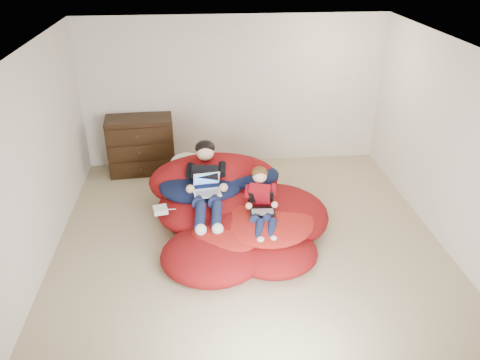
# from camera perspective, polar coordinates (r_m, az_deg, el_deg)

# --- Properties ---
(room_shell) EXTENTS (5.10, 5.10, 2.77)m
(room_shell) POSITION_cam_1_polar(r_m,az_deg,el_deg) (6.10, 1.13, -5.82)
(room_shell) COLOR tan
(room_shell) RESTS_ON ground
(dresser) EXTENTS (1.11, 0.64, 0.96)m
(dresser) POSITION_cam_1_polar(r_m,az_deg,el_deg) (7.96, -11.96, 4.18)
(dresser) COLOR black
(dresser) RESTS_ON ground
(beanbag_pile) EXTENTS (2.48, 2.42, 0.89)m
(beanbag_pile) POSITION_cam_1_polar(r_m,az_deg,el_deg) (6.35, -0.74, -3.87)
(beanbag_pile) COLOR maroon
(beanbag_pile) RESTS_ON ground
(cream_pillow) EXTENTS (0.48, 0.30, 0.30)m
(cream_pillow) POSITION_cam_1_polar(r_m,az_deg,el_deg) (6.90, -6.53, 2.09)
(cream_pillow) COLOR beige
(cream_pillow) RESTS_ON beanbag_pile
(older_boy) EXTENTS (0.41, 1.38, 0.74)m
(older_boy) POSITION_cam_1_polar(r_m,az_deg,el_deg) (6.28, -4.10, 0.04)
(older_boy) COLOR black
(older_boy) RESTS_ON beanbag_pile
(younger_boy) EXTENTS (0.35, 0.93, 0.64)m
(younger_boy) POSITION_cam_1_polar(r_m,az_deg,el_deg) (5.94, 2.63, -2.43)
(younger_boy) COLOR maroon
(younger_boy) RESTS_ON beanbag_pile
(laptop_white) EXTENTS (0.38, 0.40, 0.24)m
(laptop_white) POSITION_cam_1_polar(r_m,az_deg,el_deg) (6.18, -4.05, -0.82)
(laptop_white) COLOR silver
(laptop_white) RESTS_ON older_boy
(laptop_black) EXTENTS (0.33, 0.35, 0.22)m
(laptop_black) POSITION_cam_1_polar(r_m,az_deg,el_deg) (5.94, 2.67, -3.08)
(laptop_black) COLOR black
(laptop_black) RESTS_ON younger_boy
(power_adapter) EXTENTS (0.21, 0.21, 0.07)m
(power_adapter) POSITION_cam_1_polar(r_m,az_deg,el_deg) (6.18, -9.68, -3.61)
(power_adapter) COLOR silver
(power_adapter) RESTS_ON beanbag_pile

